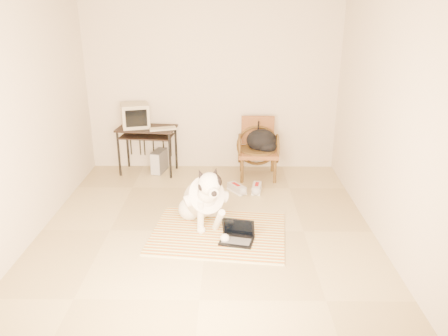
{
  "coord_description": "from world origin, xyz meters",
  "views": [
    {
      "loc": [
        0.26,
        -4.66,
        2.57
      ],
      "look_at": [
        0.21,
        0.28,
        0.71
      ],
      "focal_mm": 35.0,
      "sensor_mm": 36.0,
      "label": 1
    }
  ],
  "objects_px": {
    "laptop": "(237,235)",
    "computer_desk": "(147,134)",
    "pc_tower": "(159,161)",
    "rattan_chair": "(258,148)",
    "crt_monitor": "(135,115)",
    "dog": "(204,199)",
    "backpack": "(262,141)"
  },
  "relations": [
    {
      "from": "backpack",
      "to": "computer_desk",
      "type": "bearing_deg",
      "value": 174.83
    },
    {
      "from": "laptop",
      "to": "computer_desk",
      "type": "bearing_deg",
      "value": 122.32
    },
    {
      "from": "laptop",
      "to": "backpack",
      "type": "bearing_deg",
      "value": 78.39
    },
    {
      "from": "crt_monitor",
      "to": "laptop",
      "type": "bearing_deg",
      "value": -55.17
    },
    {
      "from": "computer_desk",
      "to": "crt_monitor",
      "type": "distance_m",
      "value": 0.34
    },
    {
      "from": "pc_tower",
      "to": "rattan_chair",
      "type": "xyz_separation_m",
      "value": [
        1.59,
        -0.15,
        0.28
      ]
    },
    {
      "from": "computer_desk",
      "to": "backpack",
      "type": "distance_m",
      "value": 1.83
    },
    {
      "from": "dog",
      "to": "backpack",
      "type": "height_order",
      "value": "dog"
    },
    {
      "from": "pc_tower",
      "to": "backpack",
      "type": "relative_size",
      "value": 0.87
    },
    {
      "from": "pc_tower",
      "to": "backpack",
      "type": "bearing_deg",
      "value": -6.88
    },
    {
      "from": "laptop",
      "to": "crt_monitor",
      "type": "height_order",
      "value": "crt_monitor"
    },
    {
      "from": "computer_desk",
      "to": "rattan_chair",
      "type": "bearing_deg",
      "value": -3.89
    },
    {
      "from": "dog",
      "to": "backpack",
      "type": "relative_size",
      "value": 2.32
    },
    {
      "from": "crt_monitor",
      "to": "computer_desk",
      "type": "bearing_deg",
      "value": -15.2
    },
    {
      "from": "dog",
      "to": "laptop",
      "type": "xyz_separation_m",
      "value": [
        0.4,
        -0.43,
        -0.26
      ]
    },
    {
      "from": "rattan_chair",
      "to": "backpack",
      "type": "relative_size",
      "value": 1.97
    },
    {
      "from": "computer_desk",
      "to": "rattan_chair",
      "type": "xyz_separation_m",
      "value": [
        1.75,
        -0.12,
        -0.18
      ]
    },
    {
      "from": "dog",
      "to": "computer_desk",
      "type": "distance_m",
      "value": 2.06
    },
    {
      "from": "dog",
      "to": "computer_desk",
      "type": "bearing_deg",
      "value": 119.2
    },
    {
      "from": "pc_tower",
      "to": "rattan_chair",
      "type": "distance_m",
      "value": 1.62
    },
    {
      "from": "laptop",
      "to": "computer_desk",
      "type": "xyz_separation_m",
      "value": [
        -1.4,
        2.21,
        0.56
      ]
    },
    {
      "from": "laptop",
      "to": "crt_monitor",
      "type": "distance_m",
      "value": 2.88
    },
    {
      "from": "computer_desk",
      "to": "pc_tower",
      "type": "distance_m",
      "value": 0.5
    },
    {
      "from": "pc_tower",
      "to": "crt_monitor",
      "type": "bearing_deg",
      "value": 177.96
    },
    {
      "from": "dog",
      "to": "backpack",
      "type": "distance_m",
      "value": 1.83
    },
    {
      "from": "dog",
      "to": "pc_tower",
      "type": "xyz_separation_m",
      "value": [
        -0.83,
        1.81,
        -0.16
      ]
    },
    {
      "from": "crt_monitor",
      "to": "backpack",
      "type": "distance_m",
      "value": 2.03
    },
    {
      "from": "backpack",
      "to": "pc_tower",
      "type": "bearing_deg",
      "value": 173.12
    },
    {
      "from": "dog",
      "to": "computer_desk",
      "type": "height_order",
      "value": "dog"
    },
    {
      "from": "crt_monitor",
      "to": "dog",
      "type": "bearing_deg",
      "value": -57.43
    },
    {
      "from": "crt_monitor",
      "to": "pc_tower",
      "type": "relative_size",
      "value": 1.24
    },
    {
      "from": "rattan_chair",
      "to": "laptop",
      "type": "bearing_deg",
      "value": -99.67
    }
  ]
}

